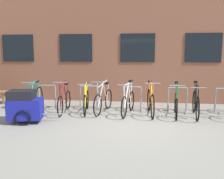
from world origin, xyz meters
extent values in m
plane|color=gray|center=(0.00, 0.00, 0.00)|extent=(42.00, 42.00, 0.00)
cube|color=brown|center=(0.00, 6.67, 2.46)|extent=(28.00, 6.95, 4.92)
cube|color=black|center=(-4.80, 3.18, 2.10)|extent=(1.30, 0.04, 1.06)
cube|color=black|center=(-2.40, 3.18, 2.10)|extent=(1.30, 0.04, 1.06)
cube|color=black|center=(0.00, 3.18, 2.10)|extent=(1.30, 0.04, 1.06)
cube|color=black|center=(2.40, 3.18, 2.10)|extent=(1.30, 0.04, 1.06)
cylinder|color=gray|center=(-3.42, 1.90, 0.39)|extent=(0.05, 0.05, 0.78)
cylinder|color=gray|center=(-2.82, 1.90, 0.39)|extent=(0.05, 0.05, 0.78)
cylinder|color=gray|center=(-3.12, 1.90, 0.78)|extent=(0.60, 0.05, 0.05)
cylinder|color=gray|center=(-1.92, 1.90, 0.39)|extent=(0.05, 0.05, 0.78)
cylinder|color=gray|center=(-1.32, 1.90, 0.39)|extent=(0.05, 0.05, 0.78)
cylinder|color=gray|center=(-1.62, 1.90, 0.78)|extent=(0.60, 0.05, 0.05)
cylinder|color=gray|center=(-0.42, 1.90, 0.39)|extent=(0.05, 0.05, 0.78)
cylinder|color=gray|center=(0.18, 1.90, 0.39)|extent=(0.05, 0.05, 0.78)
cylinder|color=gray|center=(-0.12, 1.90, 0.78)|extent=(0.60, 0.05, 0.05)
cylinder|color=gray|center=(1.08, 1.90, 0.39)|extent=(0.05, 0.05, 0.78)
cylinder|color=gray|center=(1.68, 1.90, 0.39)|extent=(0.05, 0.05, 0.78)
cylinder|color=gray|center=(1.38, 1.90, 0.78)|extent=(0.60, 0.05, 0.05)
cylinder|color=gray|center=(2.58, 1.90, 0.39)|extent=(0.05, 0.05, 0.78)
torus|color=black|center=(-0.94, 1.96, 0.33)|extent=(0.16, 0.70, 0.70)
torus|color=black|center=(-1.12, 0.89, 0.33)|extent=(0.16, 0.70, 0.70)
cylinder|color=#B7B7BC|center=(-1.07, 1.18, 0.65)|extent=(0.12, 0.52, 0.75)
cylinder|color=#B7B7BC|center=(-1.00, 1.61, 0.58)|extent=(0.10, 0.39, 0.61)
cylinder|color=#B7B7BC|center=(-1.04, 1.36, 0.94)|extent=(0.18, 0.86, 0.17)
cylinder|color=#B7B7BC|center=(-0.98, 1.69, 0.31)|extent=(0.11, 0.54, 0.07)
cylinder|color=#B7B7BC|center=(-0.95, 1.87, 0.60)|extent=(0.06, 0.20, 0.55)
cylinder|color=#B7B7BC|center=(-1.11, 0.91, 0.67)|extent=(0.04, 0.08, 0.68)
cube|color=black|center=(-0.97, 1.78, 0.90)|extent=(0.13, 0.21, 0.06)
cylinder|color=gray|center=(-1.11, 0.94, 1.04)|extent=(0.44, 0.10, 0.03)
torus|color=black|center=(0.44, 1.84, 0.36)|extent=(0.11, 0.76, 0.75)
torus|color=black|center=(0.53, 0.80, 0.36)|extent=(0.11, 0.76, 0.75)
cylinder|color=orange|center=(0.51, 1.09, 0.66)|extent=(0.08, 0.51, 0.73)
cylinder|color=orange|center=(0.47, 1.49, 0.63)|extent=(0.07, 0.38, 0.68)
cylinder|color=orange|center=(0.49, 1.26, 0.99)|extent=(0.11, 0.82, 0.08)
cylinder|color=orange|center=(0.47, 1.58, 0.33)|extent=(0.07, 0.53, 0.08)
cylinder|color=orange|center=(0.45, 1.75, 0.66)|extent=(0.04, 0.20, 0.62)
cylinder|color=orange|center=(0.53, 0.82, 0.69)|extent=(0.03, 0.08, 0.66)
cube|color=black|center=(0.46, 1.66, 1.00)|extent=(0.12, 0.21, 0.06)
cylinder|color=gray|center=(0.53, 0.85, 1.04)|extent=(0.44, 0.06, 0.03)
torus|color=black|center=(1.30, 1.78, 0.31)|extent=(0.10, 0.66, 0.66)
torus|color=black|center=(1.22, 0.74, 0.31)|extent=(0.10, 0.66, 0.66)
cylinder|color=#1E7238|center=(1.24, 1.03, 0.61)|extent=(0.08, 0.50, 0.72)
cylinder|color=#1E7238|center=(1.27, 1.43, 0.61)|extent=(0.07, 0.37, 0.71)
cylinder|color=#1E7238|center=(1.25, 1.20, 0.96)|extent=(0.10, 0.81, 0.04)
cylinder|color=#1E7238|center=(1.28, 1.52, 0.29)|extent=(0.07, 0.52, 0.07)
cylinder|color=#1E7238|center=(1.30, 1.69, 0.63)|extent=(0.04, 0.20, 0.65)
cylinder|color=#1E7238|center=(1.22, 0.77, 0.64)|extent=(0.03, 0.08, 0.66)
cube|color=black|center=(1.29, 1.60, 0.99)|extent=(0.12, 0.21, 0.06)
cylinder|color=gray|center=(1.22, 0.79, 0.99)|extent=(0.44, 0.06, 0.03)
torus|color=black|center=(1.89, 1.79, 0.34)|extent=(0.11, 0.73, 0.73)
torus|color=black|center=(1.80, 0.76, 0.34)|extent=(0.11, 0.73, 0.73)
cylinder|color=black|center=(1.83, 1.04, 0.60)|extent=(0.08, 0.50, 0.64)
cylinder|color=black|center=(1.86, 1.44, 0.64)|extent=(0.07, 0.37, 0.71)
cylinder|color=black|center=(1.84, 1.21, 0.95)|extent=(0.11, 0.81, 0.11)
cylinder|color=black|center=(1.87, 1.53, 0.32)|extent=(0.07, 0.52, 0.08)
cylinder|color=black|center=(1.89, 1.70, 0.66)|extent=(0.04, 0.20, 0.65)
cylinder|color=black|center=(1.80, 0.78, 0.63)|extent=(0.03, 0.08, 0.57)
cube|color=black|center=(1.88, 1.61, 1.01)|extent=(0.12, 0.21, 0.06)
cylinder|color=gray|center=(1.81, 0.81, 0.94)|extent=(0.44, 0.07, 0.03)
torus|color=black|center=(-1.66, 1.83, 0.32)|extent=(0.14, 0.68, 0.69)
torus|color=black|center=(-1.51, 0.86, 0.32)|extent=(0.14, 0.68, 0.69)
cylinder|color=yellow|center=(-1.55, 1.13, 0.61)|extent=(0.11, 0.47, 0.68)
cylinder|color=yellow|center=(-1.61, 1.50, 0.57)|extent=(0.09, 0.35, 0.61)
cylinder|color=yellow|center=(-1.57, 1.28, 0.90)|extent=(0.15, 0.76, 0.11)
cylinder|color=yellow|center=(-1.62, 1.59, 0.30)|extent=(0.10, 0.49, 0.07)
cylinder|color=yellow|center=(-1.64, 1.75, 0.59)|extent=(0.05, 0.20, 0.55)
cylinder|color=yellow|center=(-1.51, 0.88, 0.63)|extent=(0.04, 0.08, 0.62)
cube|color=black|center=(-1.63, 1.66, 0.90)|extent=(0.13, 0.21, 0.06)
cylinder|color=gray|center=(-1.52, 0.91, 0.97)|extent=(0.44, 0.09, 0.03)
torus|color=black|center=(-3.41, 1.87, 0.36)|extent=(0.11, 0.75, 0.75)
torus|color=black|center=(-3.30, 0.81, 0.36)|extent=(0.11, 0.75, 0.75)
cylinder|color=teal|center=(-3.33, 1.10, 0.63)|extent=(0.09, 0.51, 0.68)
cylinder|color=teal|center=(-3.37, 1.51, 0.61)|extent=(0.07, 0.38, 0.62)
cylinder|color=teal|center=(-3.35, 1.27, 0.94)|extent=(0.12, 0.83, 0.09)
cylinder|color=teal|center=(-3.38, 1.60, 0.33)|extent=(0.08, 0.53, 0.08)
cylinder|color=teal|center=(-3.40, 1.78, 0.63)|extent=(0.04, 0.20, 0.56)
cylinder|color=teal|center=(-3.30, 0.83, 0.66)|extent=(0.04, 0.08, 0.61)
cube|color=black|center=(-3.39, 1.69, 0.94)|extent=(0.12, 0.21, 0.06)
cylinder|color=gray|center=(-3.31, 0.86, 1.00)|extent=(0.44, 0.07, 0.03)
torus|color=black|center=(-2.33, 1.78, 0.31)|extent=(0.09, 0.66, 0.66)
torus|color=black|center=(-2.24, 0.71, 0.31)|extent=(0.09, 0.66, 0.66)
cylinder|color=maroon|center=(-2.26, 1.00, 0.63)|extent=(0.08, 0.52, 0.76)
cylinder|color=maroon|center=(-2.30, 1.42, 0.56)|extent=(0.07, 0.39, 0.62)
cylinder|color=maroon|center=(-2.28, 1.18, 0.93)|extent=(0.11, 0.85, 0.18)
cylinder|color=maroon|center=(-2.30, 1.51, 0.29)|extent=(0.07, 0.54, 0.07)
cylinder|color=maroon|center=(-2.32, 1.69, 0.59)|extent=(0.04, 0.20, 0.56)
cylinder|color=maroon|center=(-2.24, 0.74, 0.66)|extent=(0.03, 0.08, 0.70)
cube|color=black|center=(-2.31, 1.60, 0.89)|extent=(0.12, 0.21, 0.06)
cylinder|color=gray|center=(-2.24, 0.76, 1.03)|extent=(0.44, 0.06, 0.03)
torus|color=black|center=(-0.13, 1.80, 0.32)|extent=(0.15, 0.68, 0.68)
torus|color=black|center=(-0.30, 0.77, 0.32)|extent=(0.15, 0.68, 0.68)
cylinder|color=silver|center=(-0.25, 1.05, 0.61)|extent=(0.12, 0.50, 0.70)
cylinder|color=silver|center=(-0.19, 1.46, 0.63)|extent=(0.10, 0.38, 0.73)
cylinder|color=silver|center=(-0.23, 1.22, 0.97)|extent=(0.17, 0.82, 0.08)
cylinder|color=silver|center=(-0.17, 1.54, 0.30)|extent=(0.11, 0.53, 0.07)
cylinder|color=silver|center=(-0.15, 1.71, 0.65)|extent=(0.06, 0.20, 0.67)
cylinder|color=silver|center=(-0.29, 0.79, 0.63)|extent=(0.04, 0.08, 0.63)
cube|color=black|center=(-0.16, 1.63, 1.01)|extent=(0.13, 0.21, 0.06)
cylinder|color=gray|center=(-0.29, 0.81, 0.98)|extent=(0.44, 0.10, 0.03)
cube|color=navy|center=(-2.97, -0.04, 0.39)|extent=(1.00, 0.77, 0.56)
cube|color=black|center=(-3.06, -0.06, 0.79)|extent=(0.77, 0.69, 0.24)
torus|color=black|center=(-3.04, 0.28, 0.19)|extent=(0.43, 0.12, 0.43)
torus|color=black|center=(-2.91, -0.37, 0.19)|extent=(0.43, 0.12, 0.43)
cylinder|color=gray|center=(-2.26, 0.10, 0.22)|extent=(0.55, 0.14, 0.03)
cube|color=olive|center=(-4.97, 2.34, 0.21)|extent=(0.08, 0.36, 0.41)
cube|color=#1E4C1E|center=(-4.22, 1.53, 0.22)|extent=(0.31, 0.25, 0.44)
camera|label=1|loc=(0.29, -6.46, 1.96)|focal=40.18mm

